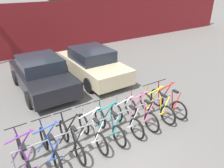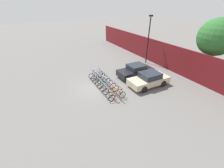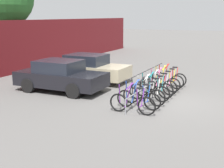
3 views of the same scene
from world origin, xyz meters
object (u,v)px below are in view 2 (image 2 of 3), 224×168
Objects in this scene: lamp_post at (148,38)px; bicycle_yellow at (114,93)px; bicycle_white at (103,82)px; bicycle_pink at (111,90)px; car_black at (136,71)px; tree_behind_hoarding at (217,38)px; bicycle_teal at (105,84)px; bicycle_purple at (96,75)px; bike_rack at (107,83)px; bicycle_blue at (98,77)px; bicycle_red at (117,96)px; bicycle_silver at (108,87)px; car_beige at (149,79)px; bicycle_black at (100,79)px.

bicycle_yellow is at bearing -55.47° from lamp_post.
bicycle_white is 1.76m from bicycle_pink.
car_black is 0.64× the size of tree_behind_hoarding.
bicycle_pink is at bearing -3.94° from bicycle_teal.
tree_behind_hoarding reaches higher than bicycle_purple.
bicycle_blue reaches higher than bike_rack.
lamp_post is at bearing -157.52° from tree_behind_hoarding.
bicycle_teal is 11.93m from tree_behind_hoarding.
lamp_post reaches higher than bicycle_red.
bicycle_purple and bicycle_silver have the same top height.
car_beige is at bearing 47.73° from bicycle_blue.
bicycle_purple is 4.81m from bicycle_red.
car_black reaches higher than bike_rack.
tree_behind_hoarding reaches higher than car_black.
bicycle_blue and bicycle_red have the same top height.
bike_rack is 1.79m from bicycle_blue.
bicycle_red is (4.19, 0.00, 0.00)m from bicycle_blue.
car_beige is (2.87, 4.05, 0.31)m from bicycle_black.
car_black is (0.51, 4.12, 0.31)m from bicycle_black.
car_beige is (-0.74, 4.05, 0.31)m from bicycle_red.
bicycle_white is at bearing 2.87° from bicycle_black.
car_black is 2.36m from car_beige.
car_beige is 0.68× the size of lamp_post.
bicycle_yellow is at bearing 179.23° from bicycle_red.
bicycle_purple and bicycle_white have the same top height.
car_beige is (2.36, -0.07, 0.00)m from car_black.
bicycle_purple is 1.00× the size of bicycle_white.
bicycle_red is 0.28× the size of lamp_post.
bicycle_teal and bicycle_yellow have the same top height.
bicycle_silver is 9.52m from lamp_post.
car_beige is at bearing 99.64° from bicycle_red.
tree_behind_hoarding is (3.16, 10.63, 3.89)m from bike_rack.
bicycle_white is at bearing 176.89° from bicycle_silver.
tree_behind_hoarding is at bearing 86.16° from bicycle_yellow.
bicycle_teal is 0.41× the size of car_beige.
tree_behind_hoarding is at bearing 22.48° from lamp_post.
bicycle_yellow reaches higher than bike_rack.
lamp_post is (-4.80, 7.97, 3.03)m from bicycle_pink.
bicycle_black is 0.41× the size of car_beige.
lamp_post is (-3.04, 7.97, 3.03)m from bicycle_white.
car_beige is (1.67, 4.05, 0.31)m from bicycle_teal.
bicycle_silver and bicycle_pink have the same top height.
car_beige reaches higher than bicycle_blue.
bicycle_pink is 0.41× the size of car_beige.
bicycle_yellow is 0.27× the size of tree_behind_hoarding.
bicycle_blue is (0.62, 0.00, 0.00)m from bicycle_purple.
bicycle_pink is at bearing -1.95° from bicycle_white.
bicycle_white is at bearing 179.23° from bicycle_red.
bicycle_white is at bearing -0.81° from bicycle_purple.
tree_behind_hoarding is (1.97, 10.77, 4.02)m from bicycle_pink.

